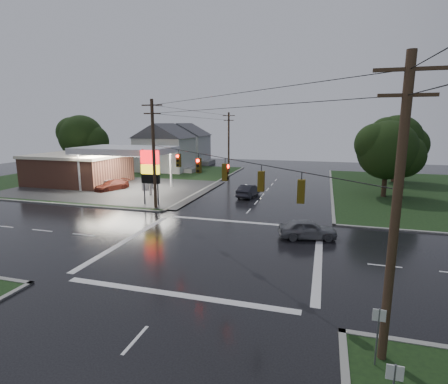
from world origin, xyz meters
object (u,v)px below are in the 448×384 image
(car_pump, at_px, (112,185))
(tree_nw_behind, at_px, (82,137))
(tree_ne_near, at_px, (389,150))
(house_near, at_px, (165,147))
(pylon_sign, at_px, (150,168))
(utility_pole_n, at_px, (229,141))
(house_far, at_px, (185,143))
(gas_station, at_px, (85,167))
(utility_pole_se, at_px, (396,212))
(tree_ne_far, at_px, (398,140))
(utility_pole_nw, at_px, (154,153))
(car_north, at_px, (249,191))
(car_crossing, at_px, (307,229))

(car_pump, bearing_deg, tree_nw_behind, 159.31)
(tree_ne_near, bearing_deg, house_near, 158.24)
(house_near, bearing_deg, pylon_sign, -67.72)
(utility_pole_n, distance_m, house_far, 16.00)
(gas_station, distance_m, pylon_sign, 17.81)
(house_far, bearing_deg, car_pump, -85.52)
(utility_pole_se, bearing_deg, tree_ne_far, 80.02)
(utility_pole_se, xyz_separation_m, house_near, (-30.45, 45.50, -1.32))
(house_far, bearing_deg, house_near, -85.24)
(tree_nw_behind, bearing_deg, house_far, 56.56)
(tree_nw_behind, bearing_deg, utility_pole_n, 18.21)
(utility_pole_nw, distance_m, car_north, 12.59)
(pylon_sign, height_order, car_crossing, pylon_sign)
(house_far, distance_m, tree_ne_near, 44.50)
(pylon_sign, height_order, utility_pole_se, utility_pole_se)
(utility_pole_n, height_order, car_north, utility_pole_n)
(gas_station, relative_size, house_far, 2.37)
(utility_pole_nw, distance_m, house_far, 40.48)
(pylon_sign, xyz_separation_m, house_far, (-11.45, 37.50, 0.39))
(tree_nw_behind, xyz_separation_m, tree_ne_far, (50.99, 4.00, -0.00))
(house_near, xyz_separation_m, car_crossing, (27.03, -31.98, -3.66))
(utility_pole_nw, bearing_deg, utility_pole_n, 90.00)
(utility_pole_nw, bearing_deg, tree_nw_behind, 139.90)
(pylon_sign, height_order, tree_nw_behind, tree_nw_behind)
(pylon_sign, bearing_deg, utility_pole_se, -45.00)
(gas_station, distance_m, car_pump, 7.11)
(utility_pole_nw, height_order, house_near, utility_pole_nw)
(utility_pole_nw, height_order, house_far, utility_pole_nw)
(gas_station, height_order, tree_ne_far, tree_ne_far)
(gas_station, bearing_deg, tree_nw_behind, 128.42)
(utility_pole_n, distance_m, tree_nw_behind, 25.63)
(gas_station, relative_size, car_north, 5.82)
(utility_pole_se, distance_m, house_far, 65.55)
(house_near, relative_size, house_far, 1.00)
(utility_pole_se, distance_m, utility_pole_n, 51.16)
(pylon_sign, distance_m, utility_pole_nw, 2.22)
(car_north, bearing_deg, car_pump, 11.54)
(utility_pole_se, height_order, car_crossing, utility_pole_se)
(utility_pole_n, bearing_deg, tree_nw_behind, -161.79)
(house_far, relative_size, tree_ne_near, 1.23)
(car_pump, bearing_deg, car_crossing, -4.24)
(utility_pole_se, relative_size, tree_nw_behind, 1.10)
(car_crossing, bearing_deg, tree_ne_near, -37.53)
(pylon_sign, bearing_deg, tree_ne_far, 40.35)
(utility_pole_se, bearing_deg, house_far, 118.68)
(utility_pole_nw, distance_m, utility_pole_se, 26.87)
(car_north, bearing_deg, utility_pole_nw, 54.07)
(car_north, bearing_deg, utility_pole_n, -60.38)
(utility_pole_nw, distance_m, tree_ne_far, 36.20)
(utility_pole_nw, distance_m, utility_pole_n, 28.50)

